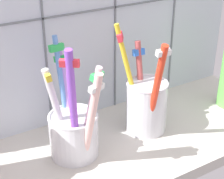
{
  "coord_description": "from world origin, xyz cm",
  "views": [
    {
      "loc": [
        -25.75,
        -40.99,
        36.84
      ],
      "look_at": [
        0.0,
        1.4,
        11.22
      ],
      "focal_mm": 59.59,
      "sensor_mm": 36.0,
      "label": 1
    }
  ],
  "objects": [
    {
      "name": "tile_wall_back",
      "position": [
        0.0,
        12.0,
        22.5
      ],
      "size": [
        64.0,
        2.2,
        45.0
      ],
      "color": "silver",
      "rests_on": "ground"
    },
    {
      "name": "toothbrush_cup_left",
      "position": [
        -6.7,
        1.22,
        6.69
      ],
      "size": [
        7.7,
        13.27,
        18.65
      ],
      "color": "silver",
      "rests_on": "counter_slab"
    },
    {
      "name": "counter_slab",
      "position": [
        0.0,
        0.0,
        1.0
      ],
      "size": [
        64.0,
        22.0,
        2.0
      ],
      "primitive_type": "cube",
      "color": "#BCB7AD",
      "rests_on": "ground"
    },
    {
      "name": "toothbrush_cup_right",
      "position": [
        6.53,
        1.34,
        6.99
      ],
      "size": [
        8.27,
        9.39,
        18.4
      ],
      "color": "silver",
      "rests_on": "counter_slab"
    }
  ]
}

